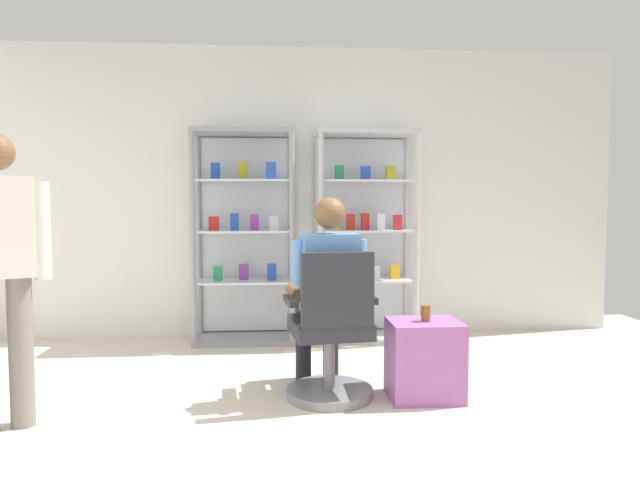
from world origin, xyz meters
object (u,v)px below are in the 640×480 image
Objects in this scene: display_cabinet_left at (244,235)px; seated_shopkeeper at (326,286)px; storage_crate at (424,359)px; office_chair at (331,339)px; tea_glass at (426,313)px; display_cabinet_right at (364,234)px.

seated_shopkeeper is at bearing -67.61° from display_cabinet_left.
display_cabinet_left is 2.18m from storage_crate.
office_chair reaches higher than tea_glass.
seated_shopkeeper reaches higher than storage_crate.
storage_crate is at bearing -53.18° from display_cabinet_left.
storage_crate is (1.23, -1.65, -0.71)m from display_cabinet_left.
display_cabinet_right is 1.98× the size of office_chair.
display_cabinet_right reaches higher than office_chair.
display_cabinet_right is 1.58m from seated_shopkeeper.
seated_shopkeeper is at bearing 97.35° from office_chair.
office_chair is at bearing -82.65° from seated_shopkeeper.
storage_crate is at bearing -85.35° from display_cabinet_right.
office_chair is at bearing -179.89° from storage_crate.
tea_glass is (0.60, -0.01, 0.16)m from office_chair.
office_chair reaches higher than storage_crate.
tea_glass reaches higher than storage_crate.
display_cabinet_left is 1.00× the size of display_cabinet_right.
display_cabinet_right is 1.80m from storage_crate.
seated_shopkeeper is (0.61, -1.49, -0.25)m from display_cabinet_left.
display_cabinet_left is at bearing 111.01° from office_chair.
display_cabinet_right is 18.24× the size of tea_glass.
display_cabinet_left is 1.10m from display_cabinet_right.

